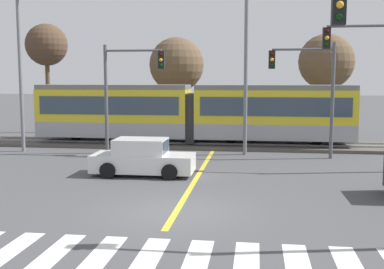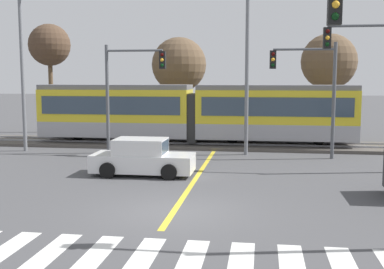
% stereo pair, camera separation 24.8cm
% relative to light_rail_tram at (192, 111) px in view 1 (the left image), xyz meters
% --- Properties ---
extents(ground_plane, '(200.00, 200.00, 0.00)m').
position_rel_light_rail_tram_xyz_m(ground_plane, '(1.40, -14.18, -2.05)').
color(ground_plane, '#474749').
extents(track_bed, '(120.00, 4.00, 0.18)m').
position_rel_light_rail_tram_xyz_m(track_bed, '(1.40, 0.01, -1.96)').
color(track_bed, '#4C4742').
rests_on(track_bed, ground).
extents(rail_near, '(120.00, 0.08, 0.10)m').
position_rel_light_rail_tram_xyz_m(rail_near, '(1.40, -0.71, -1.82)').
color(rail_near, '#939399').
rests_on(rail_near, track_bed).
extents(rail_far, '(120.00, 0.08, 0.10)m').
position_rel_light_rail_tram_xyz_m(rail_far, '(1.40, 0.73, -1.82)').
color(rail_far, '#939399').
rests_on(rail_far, track_bed).
extents(light_rail_tram, '(18.50, 2.64, 3.43)m').
position_rel_light_rail_tram_xyz_m(light_rail_tram, '(0.00, 0.00, 0.00)').
color(light_rail_tram, '#9E9EA3').
rests_on(light_rail_tram, track_bed).
extents(crosswalk_stripe_2, '(0.56, 2.80, 0.01)m').
position_rel_light_rail_tram_xyz_m(crosswalk_stripe_2, '(-1.90, -18.03, -2.04)').
color(crosswalk_stripe_2, silver).
rests_on(crosswalk_stripe_2, ground).
extents(crosswalk_stripe_3, '(0.56, 2.80, 0.01)m').
position_rel_light_rail_tram_xyz_m(crosswalk_stripe_3, '(-0.80, -18.03, -2.04)').
color(crosswalk_stripe_3, silver).
rests_on(crosswalk_stripe_3, ground).
extents(crosswalk_stripe_4, '(0.56, 2.80, 0.01)m').
position_rel_light_rail_tram_xyz_m(crosswalk_stripe_4, '(0.30, -18.03, -2.04)').
color(crosswalk_stripe_4, silver).
rests_on(crosswalk_stripe_4, ground).
extents(crosswalk_stripe_5, '(0.56, 2.80, 0.01)m').
position_rel_light_rail_tram_xyz_m(crosswalk_stripe_5, '(1.40, -18.03, -2.04)').
color(crosswalk_stripe_5, silver).
rests_on(crosswalk_stripe_5, ground).
extents(crosswalk_stripe_6, '(0.56, 2.80, 0.01)m').
position_rel_light_rail_tram_xyz_m(crosswalk_stripe_6, '(2.50, -18.03, -2.04)').
color(crosswalk_stripe_6, silver).
rests_on(crosswalk_stripe_6, ground).
extents(crosswalk_stripe_7, '(0.56, 2.80, 0.01)m').
position_rel_light_rail_tram_xyz_m(crosswalk_stripe_7, '(3.60, -18.02, -2.04)').
color(crosswalk_stripe_7, silver).
rests_on(crosswalk_stripe_7, ground).
extents(crosswalk_stripe_8, '(0.56, 2.80, 0.01)m').
position_rel_light_rail_tram_xyz_m(crosswalk_stripe_8, '(4.70, -18.02, -2.04)').
color(crosswalk_stripe_8, silver).
rests_on(crosswalk_stripe_8, ground).
extents(lane_centre_line, '(0.20, 14.03, 0.01)m').
position_rel_light_rail_tram_xyz_m(lane_centre_line, '(1.40, -9.01, -2.05)').
color(lane_centre_line, gold).
rests_on(lane_centre_line, ground).
extents(sedan_crossing, '(4.21, 1.93, 1.52)m').
position_rel_light_rail_tram_xyz_m(sedan_crossing, '(-0.89, -8.86, -1.35)').
color(sedan_crossing, silver).
rests_on(sedan_crossing, ground).
extents(traffic_light_far_left, '(3.25, 0.38, 5.74)m').
position_rel_light_rail_tram_xyz_m(traffic_light_far_left, '(-3.06, -3.45, 1.78)').
color(traffic_light_far_left, '#515459').
rests_on(traffic_light_far_left, ground).
extents(traffic_light_far_right, '(3.25, 0.38, 5.75)m').
position_rel_light_rail_tram_xyz_m(traffic_light_far_right, '(6.38, -3.59, 1.77)').
color(traffic_light_far_right, '#515459').
rests_on(traffic_light_far_right, ground).
extents(street_lamp_west, '(2.05, 0.28, 8.65)m').
position_rel_light_rail_tram_xyz_m(street_lamp_west, '(-8.75, -3.39, 2.84)').
color(street_lamp_west, slate).
rests_on(street_lamp_west, ground).
extents(street_lamp_centre, '(2.39, 0.28, 8.94)m').
position_rel_light_rail_tram_xyz_m(street_lamp_centre, '(3.40, -2.95, 3.03)').
color(street_lamp_centre, slate).
rests_on(street_lamp_centre, ground).
extents(bare_tree_far_west, '(3.03, 3.03, 7.92)m').
position_rel_light_rail_tram_xyz_m(bare_tree_far_west, '(-11.44, 5.57, 4.28)').
color(bare_tree_far_west, brown).
rests_on(bare_tree_far_west, ground).
extents(bare_tree_west, '(3.87, 3.87, 6.87)m').
position_rel_light_rail_tram_xyz_m(bare_tree_west, '(-1.90, 5.83, 2.87)').
color(bare_tree_west, brown).
rests_on(bare_tree_west, ground).
extents(bare_tree_east, '(3.71, 3.71, 6.95)m').
position_rel_light_rail_tram_xyz_m(bare_tree_east, '(8.34, 5.36, 3.02)').
color(bare_tree_east, brown).
rests_on(bare_tree_east, ground).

